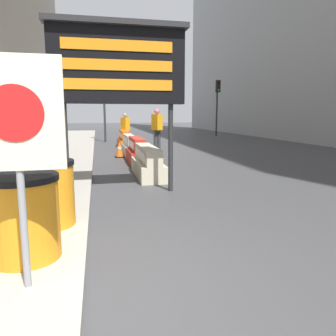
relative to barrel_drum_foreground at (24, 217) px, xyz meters
The scene contains 15 objects.
ground_plane 0.96m from the barrel_drum_foreground, 41.10° to the right, with size 120.00×120.00×0.00m, color #3F3F42.
barrel_drum_foreground is the anchor object (origin of this frame).
barrel_drum_middle 1.01m from the barrel_drum_foreground, 85.34° to the left, with size 0.71×0.71×0.86m.
warning_sign 1.10m from the barrel_drum_foreground, 78.52° to the right, with size 0.74×0.08×1.90m.
message_board 3.84m from the barrel_drum_foreground, 69.23° to the left, with size 2.68×0.36×3.29m.
jersey_barrier_cream 5.22m from the barrel_drum_foreground, 67.61° to the left, with size 0.62×2.19×0.77m.
jersey_barrier_red_striped 7.49m from the barrel_drum_foreground, 74.60° to the left, with size 0.55×1.94×0.83m.
jersey_barrier_white 9.71m from the barrel_drum_foreground, 78.18° to the left, with size 0.52×2.14×0.78m.
jersey_barrier_orange_far 12.35m from the barrel_drum_foreground, 80.74° to the left, with size 0.52×2.17×0.83m.
traffic_cone_near 8.89m from the barrel_drum_foreground, 80.07° to the left, with size 0.34×0.34×0.61m.
traffic_cone_mid 15.59m from the barrel_drum_foreground, 82.47° to the left, with size 0.42×0.42×0.74m.
traffic_light_near_curb 15.91m from the barrel_drum_foreground, 85.61° to the left, with size 0.28×0.45×3.71m.
traffic_light_far_side 21.59m from the barrel_drum_foreground, 64.30° to the left, with size 0.28×0.45×3.98m.
pedestrian_worker 13.11m from the barrel_drum_foreground, 80.70° to the left, with size 0.44×0.50×1.64m.
pedestrian_passerby 11.68m from the barrel_drum_foreground, 73.12° to the left, with size 0.46×0.55×1.82m.
Camera 1 is at (0.16, -2.87, 1.57)m, focal length 35.00 mm.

